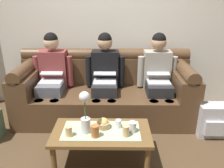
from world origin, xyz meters
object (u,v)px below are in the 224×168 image
(person_right, at_px, (158,74))
(cup_near_left, at_px, (95,131))
(flower_vase, at_px, (85,113))
(person_left, at_px, (52,74))
(cup_far_left, at_px, (118,124))
(snack_bowl, at_px, (103,124))
(person_middle, at_px, (105,74))
(cup_near_right, at_px, (126,131))
(cup_far_center, at_px, (132,127))
(cup_far_right, at_px, (69,131))
(coffee_table, at_px, (101,135))
(backpack_right, at_px, (211,120))
(couch, at_px, (105,92))

(person_right, bearing_deg, cup_near_left, -125.36)
(person_right, xyz_separation_m, flower_vase, (-0.90, -1.05, -0.05))
(person_left, height_order, person_right, same)
(cup_far_left, bearing_deg, snack_bowl, -178.03)
(person_left, height_order, person_middle, same)
(snack_bowl, distance_m, cup_near_right, 0.28)
(snack_bowl, height_order, cup_near_right, cup_near_right)
(cup_near_left, distance_m, cup_far_center, 0.38)
(cup_far_center, height_order, cup_far_right, cup_far_center)
(person_middle, distance_m, cup_far_center, 1.11)
(person_middle, distance_m, cup_near_right, 1.16)
(person_middle, xyz_separation_m, flower_vase, (-0.15, -1.05, -0.05))
(snack_bowl, bearing_deg, coffee_table, -109.64)
(coffee_table, distance_m, cup_near_left, 0.17)
(person_right, distance_m, snack_bowl, 1.23)
(person_middle, height_order, backpack_right, person_middle)
(coffee_table, bearing_deg, backpack_right, 20.34)
(flower_vase, xyz_separation_m, cup_near_right, (0.40, -0.06, -0.17))
(couch, bearing_deg, cup_far_left, -79.50)
(person_middle, bearing_deg, flower_vase, -98.34)
(person_right, bearing_deg, cup_far_left, -120.67)
(coffee_table, distance_m, backpack_right, 1.46)
(cup_far_left, bearing_deg, couch, 100.50)
(person_left, height_order, cup_near_right, person_left)
(cup_far_center, distance_m, cup_far_left, 0.16)
(couch, bearing_deg, flower_vase, -98.31)
(person_middle, relative_size, cup_near_right, 10.61)
(couch, distance_m, person_right, 0.80)
(cup_far_center, bearing_deg, person_left, 135.72)
(coffee_table, relative_size, snack_bowl, 7.27)
(person_middle, height_order, cup_far_center, person_middle)
(couch, distance_m, person_left, 0.80)
(flower_vase, height_order, snack_bowl, flower_vase)
(snack_bowl, bearing_deg, person_middle, 91.14)
(person_left, relative_size, coffee_table, 1.19)
(cup_far_left, bearing_deg, person_left, 134.00)
(snack_bowl, bearing_deg, backpack_right, 18.58)
(backpack_right, bearing_deg, cup_near_right, -151.52)
(cup_near_left, xyz_separation_m, cup_far_center, (0.37, 0.09, -0.01))
(flower_vase, height_order, cup_far_center, flower_vase)
(coffee_table, relative_size, flower_vase, 2.27)
(person_left, distance_m, person_middle, 0.75)
(cup_near_left, height_order, backpack_right, cup_near_left)
(couch, relative_size, cup_near_right, 21.42)
(coffee_table, xyz_separation_m, cup_far_left, (0.18, 0.06, 0.10))
(couch, relative_size, coffee_table, 2.40)
(couch, relative_size, cup_near_left, 19.68)
(cup_far_center, bearing_deg, cup_near_right, -132.30)
(person_right, bearing_deg, person_left, -180.00)
(person_middle, relative_size, snack_bowl, 8.63)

